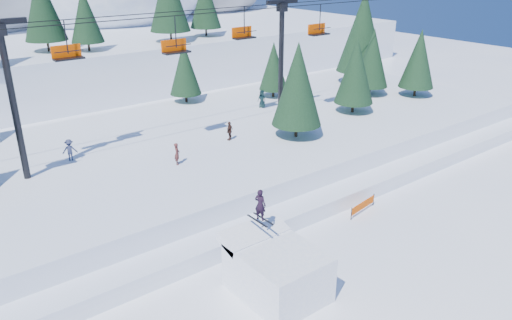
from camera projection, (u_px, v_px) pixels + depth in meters
ground at (311, 291)px, 26.07m from camera, size 160.00×160.00×0.00m
mid_shelf at (152, 163)px, 38.77m from camera, size 70.00×22.00×2.50m
berm at (225, 222)px, 31.72m from camera, size 70.00×6.00×1.10m
jump_kicker at (276, 269)px, 25.50m from camera, size 3.75×5.12×5.32m
chairlift at (157, 57)px, 36.36m from camera, size 46.00×3.21×10.28m
conifer_stand at (192, 80)px, 40.12m from camera, size 63.46×17.99×10.27m
distant_skiers at (130, 145)px, 36.64m from camera, size 31.29×8.26×1.70m
banner_near at (363, 205)px, 33.77m from camera, size 2.82×0.52×0.90m
banner_far at (338, 190)px, 35.90m from camera, size 2.86×0.14×0.90m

